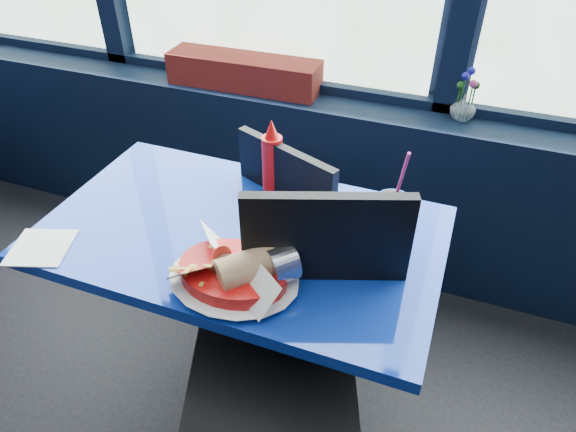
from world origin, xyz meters
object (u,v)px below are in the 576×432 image
object	(u,v)px
chair_near_back	(285,224)
ketchup_bottle	(272,159)
flower_vase	(464,105)
planter_box	(244,72)
food_basket	(236,272)
chair_near_front	(293,344)
soda_cup	(391,220)
near_table	(244,274)

from	to	relation	value
chair_near_back	ketchup_bottle	bearing A→B (deg)	103.48
ketchup_bottle	flower_vase	bearing A→B (deg)	49.59
planter_box	food_basket	bearing A→B (deg)	-67.73
chair_near_back	chair_near_front	bearing A→B (deg)	135.48
ketchup_bottle	soda_cup	xyz separation A→B (m)	(0.42, -0.14, -0.03)
chair_near_back	ketchup_bottle	xyz separation A→B (m)	(-0.01, -0.08, 0.33)
planter_box	ketchup_bottle	bearing A→B (deg)	-59.35
chair_near_front	ketchup_bottle	world-z (taller)	chair_near_front
chair_near_back	food_basket	world-z (taller)	chair_near_back
chair_near_front	soda_cup	bearing A→B (deg)	41.78
chair_near_front	near_table	bearing A→B (deg)	118.93
ketchup_bottle	chair_near_back	bearing A→B (deg)	81.14
chair_near_back	planter_box	size ratio (longest dim) A/B	1.38
food_basket	soda_cup	size ratio (longest dim) A/B	1.19
near_table	planter_box	distance (m)	0.99
planter_box	flower_vase	world-z (taller)	flower_vase
near_table	food_basket	world-z (taller)	food_basket
chair_near_front	flower_vase	world-z (taller)	chair_near_front
food_basket	soda_cup	distance (m)	0.46
planter_box	soda_cup	size ratio (longest dim) A/B	2.06
flower_vase	soda_cup	size ratio (longest dim) A/B	0.63
flower_vase	ketchup_bottle	world-z (taller)	flower_vase
near_table	soda_cup	distance (m)	0.51
near_table	chair_near_back	world-z (taller)	chair_near_back
near_table	flower_vase	distance (m)	1.08
near_table	ketchup_bottle	distance (m)	0.38
planter_box	soda_cup	xyz separation A→B (m)	(0.81, -0.76, -0.04)
near_table	flower_vase	world-z (taller)	flower_vase
flower_vase	ketchup_bottle	bearing A→B (deg)	-130.41
chair_near_front	food_basket	bearing A→B (deg)	155.89
planter_box	soda_cup	world-z (taller)	soda_cup
chair_near_back	planter_box	distance (m)	0.75
chair_near_front	planter_box	world-z (taller)	chair_near_front
near_table	ketchup_bottle	bearing A→B (deg)	88.41
food_basket	ketchup_bottle	xyz separation A→B (m)	(-0.08, 0.45, 0.07)
planter_box	soda_cup	bearing A→B (deg)	-44.56
near_table	planter_box	world-z (taller)	planter_box
food_basket	chair_near_back	bearing A→B (deg)	74.70
planter_box	flower_vase	xyz separation A→B (m)	(0.93, 0.01, -0.00)
planter_box	flower_vase	size ratio (longest dim) A/B	3.25
near_table	chair_near_front	bearing A→B (deg)	-41.13
near_table	chair_near_back	size ratio (longest dim) A/B	1.29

